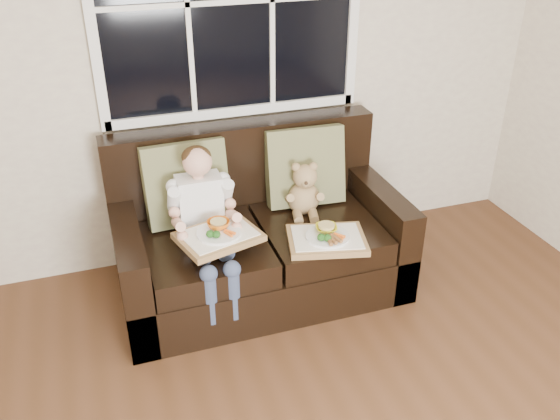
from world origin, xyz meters
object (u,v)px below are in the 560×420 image
object	(u,v)px
teddy_bear	(305,192)
tray_left	(219,235)
loveseat	(257,240)
child	(204,212)
tray_right	(327,238)

from	to	relation	value
teddy_bear	tray_left	xyz separation A→B (m)	(-0.61, -0.30, -0.01)
loveseat	child	world-z (taller)	child
teddy_bear	tray_left	bearing A→B (deg)	-140.36
tray_right	child	bearing A→B (deg)	172.54
teddy_bear	tray_right	distance (m)	0.39
child	tray_right	bearing A→B (deg)	-21.11
loveseat	teddy_bear	world-z (taller)	loveseat
teddy_bear	tray_right	xyz separation A→B (m)	(-0.01, -0.38, -0.11)
child	teddy_bear	world-z (taller)	child
loveseat	child	xyz separation A→B (m)	(-0.34, -0.12, 0.33)
loveseat	tray_right	distance (m)	0.51
tray_left	tray_right	bearing A→B (deg)	-23.51
loveseat	child	distance (m)	0.49
tray_left	tray_right	size ratio (longest dim) A/B	0.98
tray_left	loveseat	bearing A→B (deg)	27.68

